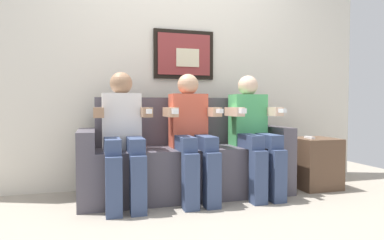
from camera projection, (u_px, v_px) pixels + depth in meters
The scene contains 8 objects.
ground_plane at pixel (197, 205), 2.78m from camera, with size 5.60×5.60×0.00m, color #9E9384.
back_wall_assembly at pixel (176, 60), 3.46m from camera, with size 4.31×0.10×2.60m.
couch at pixel (187, 161), 3.08m from camera, with size 1.91×0.58×0.90m.
person_on_left at pixel (123, 132), 2.75m from camera, with size 0.46×0.56×1.11m.
person_in_middle at pixel (192, 131), 2.91m from camera, with size 0.46×0.56×1.11m.
person_on_right at pixel (253, 129), 3.07m from camera, with size 0.46×0.56×1.11m.
side_table_right at pixel (315, 163), 3.35m from camera, with size 0.40×0.40×0.50m.
spare_remote_on_table at pixel (309, 137), 3.30m from camera, with size 0.04×0.13×0.02m, color white.
Camera 1 is at (-0.81, -2.63, 0.83)m, focal length 31.26 mm.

